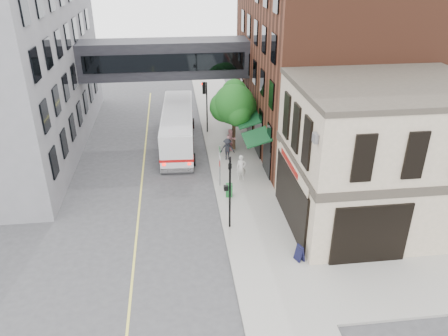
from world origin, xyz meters
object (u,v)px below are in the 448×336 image
object	(u,v)px
bus	(178,126)
newspaper_box	(229,190)
pedestrian_b	(231,141)
sandwich_board	(300,253)
pedestrian_a	(241,168)
pedestrian_c	(227,149)

from	to	relation	value
bus	newspaper_box	bearing A→B (deg)	-71.81
pedestrian_b	newspaper_box	size ratio (longest dim) A/B	2.17
newspaper_box	sandwich_board	distance (m)	7.54
pedestrian_b	sandwich_board	xyz separation A→B (m)	(1.70, -13.99, -0.52)
pedestrian_b	newspaper_box	xyz separation A→B (m)	(-1.07, -6.97, -0.52)
pedestrian_a	newspaper_box	size ratio (longest dim) A/B	2.08
bus	newspaper_box	distance (m)	9.81
pedestrian_c	bus	bearing A→B (deg)	139.77
pedestrian_a	pedestrian_c	xyz separation A→B (m)	(-0.52, 3.44, -0.07)
newspaper_box	pedestrian_c	bearing A→B (deg)	90.75
pedestrian_c	newspaper_box	world-z (taller)	pedestrian_c
pedestrian_b	pedestrian_c	size ratio (longest dim) A/B	1.12
pedestrian_c	newspaper_box	distance (m)	5.67
pedestrian_c	newspaper_box	size ratio (longest dim) A/B	1.94
pedestrian_c	sandwich_board	size ratio (longest dim) A/B	1.93
pedestrian_b	newspaper_box	world-z (taller)	pedestrian_b
sandwich_board	bus	bearing A→B (deg)	88.43
newspaper_box	pedestrian_a	bearing A→B (deg)	69.44
bus	pedestrian_a	bearing A→B (deg)	-59.43
pedestrian_b	newspaper_box	bearing A→B (deg)	-127.80
pedestrian_b	pedestrian_c	distance (m)	1.43
bus	pedestrian_a	size ratio (longest dim) A/B	6.08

